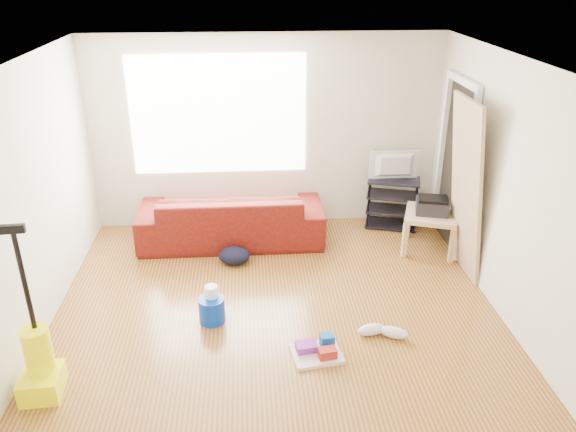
{
  "coord_description": "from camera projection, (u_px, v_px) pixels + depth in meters",
  "views": [
    {
      "loc": [
        -0.24,
        -4.51,
        3.29
      ],
      "look_at": [
        0.14,
        0.6,
        0.94
      ],
      "focal_mm": 35.0,
      "sensor_mm": 36.0,
      "label": 1
    }
  ],
  "objects": [
    {
      "name": "room",
      "position": [
        284.0,
        205.0,
        5.1
      ],
      "size": [
        4.51,
        5.01,
        2.51
      ],
      "color": "brown",
      "rests_on": "ground"
    },
    {
      "name": "sofa",
      "position": [
        233.0,
        240.0,
        7.21
      ],
      "size": [
        2.3,
        0.9,
        0.67
      ],
      "primitive_type": "imported",
      "rotation": [
        0.0,
        0.0,
        3.14
      ],
      "color": "#4C0901",
      "rests_on": "ground"
    },
    {
      "name": "tv_stand",
      "position": [
        392.0,
        202.0,
        7.46
      ],
      "size": [
        0.75,
        0.55,
        0.67
      ],
      "rotation": [
        0.0,
        0.0,
        -0.28
      ],
      "color": "black",
      "rests_on": "ground"
    },
    {
      "name": "tv",
      "position": [
        395.0,
        166.0,
        7.24
      ],
      "size": [
        0.64,
        0.08,
        0.37
      ],
      "primitive_type": "imported",
      "rotation": [
        0.0,
        0.0,
        3.14
      ],
      "color": "black",
      "rests_on": "tv_stand"
    },
    {
      "name": "side_table",
      "position": [
        431.0,
        219.0,
        6.82
      ],
      "size": [
        0.77,
        0.77,
        0.49
      ],
      "rotation": [
        0.0,
        0.0,
        -0.34
      ],
      "color": "tan",
      "rests_on": "ground"
    },
    {
      "name": "printer",
      "position": [
        432.0,
        206.0,
        6.75
      ],
      "size": [
        0.45,
        0.38,
        0.2
      ],
      "rotation": [
        0.0,
        0.0,
        -0.26
      ],
      "color": "black",
      "rests_on": "side_table"
    },
    {
      "name": "bucket",
      "position": [
        213.0,
        321.0,
        5.6
      ],
      "size": [
        0.31,
        0.31,
        0.26
      ],
      "primitive_type": "cylinder",
      "rotation": [
        0.0,
        0.0,
        0.24
      ],
      "color": "#0531B1",
      "rests_on": "ground"
    },
    {
      "name": "toilet_paper",
      "position": [
        212.0,
        303.0,
        5.56
      ],
      "size": [
        0.13,
        0.13,
        0.12
      ],
      "primitive_type": "cylinder",
      "color": "white",
      "rests_on": "bucket"
    },
    {
      "name": "cleaning_tray",
      "position": [
        318.0,
        350.0,
        5.11
      ],
      "size": [
        0.49,
        0.42,
        0.16
      ],
      "rotation": [
        0.0,
        0.0,
        0.15
      ],
      "color": "silver",
      "rests_on": "ground"
    },
    {
      "name": "backpack",
      "position": [
        235.0,
        263.0,
        6.66
      ],
      "size": [
        0.4,
        0.34,
        0.2
      ],
      "primitive_type": "ellipsoid",
      "rotation": [
        0.0,
        0.0,
        -0.12
      ],
      "color": "black",
      "rests_on": "ground"
    },
    {
      "name": "sneakers",
      "position": [
        382.0,
        331.0,
        5.36
      ],
      "size": [
        0.5,
        0.25,
        0.11
      ],
      "rotation": [
        0.0,
        0.0,
        -0.27
      ],
      "color": "silver",
      "rests_on": "ground"
    },
    {
      "name": "vacuum",
      "position": [
        40.0,
        364.0,
        4.59
      ],
      "size": [
        0.34,
        0.38,
        1.51
      ],
      "rotation": [
        0.0,
        0.0,
        0.07
      ],
      "color": "#FFFE00",
      "rests_on": "ground"
    },
    {
      "name": "door_panel",
      "position": [
        455.0,
        268.0,
        6.56
      ],
      "size": [
        0.25,
        0.8,
        2.0
      ],
      "primitive_type": "cube",
      "rotation": [
        0.0,
        -0.1,
        0.0
      ],
      "color": "#9D7954",
      "rests_on": "ground"
    }
  ]
}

